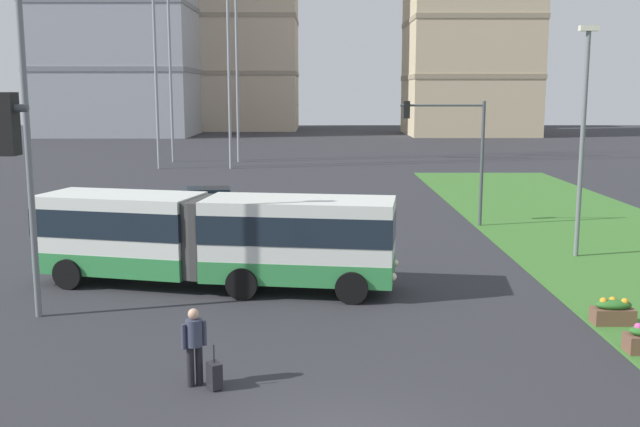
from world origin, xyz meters
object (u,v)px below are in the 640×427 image
Objects in this scene: flower_planter_2 at (613,311)px; traffic_light_far_right at (455,141)px; pedestrian_crossing at (194,341)px; articulated_bus at (214,237)px; streetlight_median at (583,133)px; rolling_suitcase at (214,375)px; streetlight_left at (27,141)px; car_white_van at (209,204)px.

flower_planter_2 is 15.57m from traffic_light_far_right.
pedestrian_crossing is 1.58× the size of flower_planter_2.
articulated_bus is 8.32m from pedestrian_crossing.
streetlight_median reaches higher than traffic_light_far_right.
flower_planter_2 is 0.13× the size of streetlight_median.
rolling_suitcase is (0.45, -0.20, -0.69)m from pedestrian_crossing.
flower_planter_2 is 0.12× the size of streetlight_left.
streetlight_left reaches higher than streetlight_median.
rolling_suitcase is 0.16× the size of traffic_light_far_right.
traffic_light_far_right reaches higher than rolling_suitcase.
car_white_van is at bearing 150.37° from streetlight_median.
streetlight_median is (12.63, 12.52, 3.82)m from pedestrian_crossing.
pedestrian_crossing is 8.34m from streetlight_left.
rolling_suitcase is 18.18m from streetlight_median.
articulated_bus is 6.57m from streetlight_left.
streetlight_median reaches higher than articulated_bus.
articulated_bus is 12.25m from flower_planter_2.
flower_planter_2 is 9.70m from streetlight_median.
car_white_van is 0.77× the size of traffic_light_far_right.
streetlight_left is (-16.05, 0.92, 4.59)m from flower_planter_2.
streetlight_median is (13.35, 4.26, 3.17)m from articulated_bus.
streetlight_left is at bearing -157.29° from streetlight_median.
streetlight_left is (-2.46, -16.33, 4.26)m from car_white_van.
articulated_bus is at bearing -162.31° from streetlight_median.
articulated_bus is at bearing -131.94° from traffic_light_far_right.
pedestrian_crossing is (2.86, -21.34, 0.25)m from car_white_van.
streetlight_median is (3.60, -6.60, 0.73)m from traffic_light_far_right.
car_white_van is 18.28m from streetlight_median.
traffic_light_far_right is at bearing 96.43° from flower_planter_2.
traffic_light_far_right is 7.55m from streetlight_median.
flower_planter_2 is at bearing -20.07° from articulated_bus.
pedestrian_crossing reaches higher than rolling_suitcase.
streetlight_median reaches higher than rolling_suitcase.
streetlight_median is at bearing 44.75° from pedestrian_crossing.
streetlight_median is at bearing -61.41° from traffic_light_far_right.
streetlight_median is at bearing 22.71° from streetlight_left.
rolling_suitcase is at bearing -113.96° from traffic_light_far_right.
streetlight_median reaches higher than flower_planter_2.
flower_planter_2 is 0.19× the size of traffic_light_far_right.
rolling_suitcase is at bearing -82.16° from articulated_bus.
traffic_light_far_right is at bearing 44.51° from streetlight_left.
traffic_light_far_right is at bearing 48.06° from articulated_bus.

